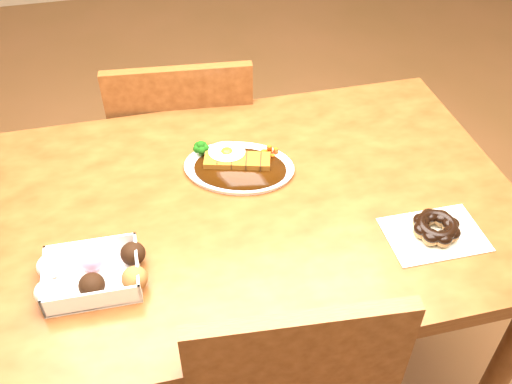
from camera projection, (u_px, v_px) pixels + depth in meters
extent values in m
plane|color=brown|center=(254.00, 374.00, 1.79)|extent=(6.00, 6.00, 0.00)
cube|color=#542910|center=(253.00, 206.00, 1.30)|extent=(1.20, 0.80, 0.04)
cylinder|color=#542910|center=(499.00, 374.00, 1.40)|extent=(0.06, 0.06, 0.71)
cylinder|color=#542910|center=(52.00, 250.00, 1.70)|extent=(0.06, 0.06, 0.71)
cylinder|color=#542910|center=(388.00, 193.00, 1.89)|extent=(0.06, 0.06, 0.71)
cube|color=#542910|center=(186.00, 155.00, 1.92)|extent=(0.46, 0.46, 0.04)
cylinder|color=#542910|center=(233.00, 170.00, 2.21)|extent=(0.04, 0.04, 0.41)
cylinder|color=#542910|center=(145.00, 178.00, 2.18)|extent=(0.04, 0.04, 0.41)
cylinder|color=#542910|center=(244.00, 233.00, 1.96)|extent=(0.04, 0.04, 0.41)
cylinder|color=#542910|center=(144.00, 243.00, 1.93)|extent=(0.04, 0.04, 0.41)
cube|color=#542910|center=(183.00, 131.00, 1.62)|extent=(0.40, 0.07, 0.40)
cube|color=#542910|center=(297.00, 382.00, 1.04)|extent=(0.40, 0.06, 0.40)
ellipsoid|color=white|center=(239.00, 168.00, 1.36)|extent=(0.31, 0.26, 0.01)
ellipsoid|color=black|center=(240.00, 169.00, 1.35)|extent=(0.26, 0.22, 0.01)
cube|color=#6B380C|center=(237.00, 161.00, 1.35)|extent=(0.17, 0.10, 0.02)
ellipsoid|color=white|center=(227.00, 152.00, 1.36)|extent=(0.11, 0.10, 0.01)
ellipsoid|color=#FFB214|center=(227.00, 152.00, 1.36)|extent=(0.03, 0.03, 0.02)
cube|color=white|center=(92.00, 274.00, 1.10)|extent=(0.18, 0.14, 0.05)
ellipsoid|color=beige|center=(48.00, 292.00, 1.06)|extent=(0.05, 0.05, 0.05)
ellipsoid|color=black|center=(92.00, 285.00, 1.07)|extent=(0.05, 0.05, 0.05)
ellipsoid|color=brown|center=(135.00, 278.00, 1.08)|extent=(0.05, 0.05, 0.05)
ellipsoid|color=beige|center=(50.00, 266.00, 1.10)|extent=(0.05, 0.05, 0.05)
ellipsoid|color=pink|center=(92.00, 260.00, 1.12)|extent=(0.05, 0.05, 0.05)
ellipsoid|color=black|center=(133.00, 253.00, 1.13)|extent=(0.05, 0.05, 0.05)
cube|color=silver|center=(434.00, 234.00, 1.20)|extent=(0.21, 0.15, 0.00)
torus|color=olive|center=(436.00, 228.00, 1.19)|extent=(0.10, 0.10, 0.03)
torus|color=black|center=(437.00, 225.00, 1.19)|extent=(0.09, 0.09, 0.02)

